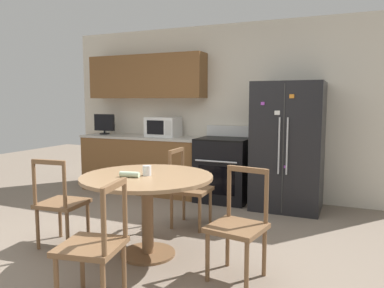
# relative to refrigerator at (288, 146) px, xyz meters

# --- Properties ---
(ground_plane) EXTENTS (14.00, 14.00, 0.00)m
(ground_plane) POSITION_rel_refrigerator_xyz_m (-1.08, -2.22, -0.85)
(ground_plane) COLOR gray
(back_wall) EXTENTS (5.20, 0.44, 2.60)m
(back_wall) POSITION_rel_refrigerator_xyz_m (-1.39, 0.38, 0.58)
(back_wall) COLOR silver
(back_wall) RESTS_ON ground_plane
(kitchen_counter) EXTENTS (2.00, 0.64, 0.90)m
(kitchen_counter) POSITION_rel_refrigerator_xyz_m (-2.29, 0.07, -0.40)
(kitchen_counter) COLOR brown
(kitchen_counter) RESTS_ON ground_plane
(refrigerator) EXTENTS (0.90, 0.76, 1.70)m
(refrigerator) POSITION_rel_refrigerator_xyz_m (0.00, 0.00, 0.00)
(refrigerator) COLOR black
(refrigerator) RESTS_ON ground_plane
(oven_range) EXTENTS (0.74, 0.68, 1.08)m
(oven_range) POSITION_rel_refrigerator_xyz_m (-0.92, 0.05, -0.38)
(oven_range) COLOR black
(oven_range) RESTS_ON ground_plane
(microwave) EXTENTS (0.50, 0.36, 0.30)m
(microwave) POSITION_rel_refrigerator_xyz_m (-1.94, 0.11, 0.20)
(microwave) COLOR white
(microwave) RESTS_ON kitchen_counter
(countertop_tv) EXTENTS (0.38, 0.16, 0.34)m
(countertop_tv) POSITION_rel_refrigerator_xyz_m (-3.03, 0.07, 0.23)
(countertop_tv) COLOR black
(countertop_tv) RESTS_ON kitchen_counter
(dining_table) EXTENTS (1.23, 1.23, 0.77)m
(dining_table) POSITION_rel_refrigerator_xyz_m (-0.95, -2.11, -0.23)
(dining_table) COLOR #997551
(dining_table) RESTS_ON ground_plane
(dining_chair_right) EXTENTS (0.49, 0.49, 0.90)m
(dining_chair_right) POSITION_rel_refrigerator_xyz_m (-0.03, -2.21, -0.42)
(dining_chair_right) COLOR brown
(dining_chair_right) RESTS_ON ground_plane
(dining_chair_far) EXTENTS (0.43, 0.43, 0.90)m
(dining_chair_far) POSITION_rel_refrigerator_xyz_m (-0.92, -1.19, -0.42)
(dining_chair_far) COLOR brown
(dining_chair_far) RESTS_ON ground_plane
(dining_chair_near) EXTENTS (0.49, 0.49, 0.90)m
(dining_chair_near) POSITION_rel_refrigerator_xyz_m (-0.85, -3.02, -0.42)
(dining_chair_near) COLOR brown
(dining_chair_near) RESTS_ON ground_plane
(dining_chair_left) EXTENTS (0.46, 0.46, 0.90)m
(dining_chair_left) POSITION_rel_refrigerator_xyz_m (-1.85, -2.26, -0.42)
(dining_chair_left) COLOR brown
(dining_chair_left) RESTS_ON ground_plane
(candle_glass) EXTENTS (0.08, 0.08, 0.09)m
(candle_glass) POSITION_rel_refrigerator_xyz_m (-0.95, -2.11, -0.05)
(candle_glass) COLOR silver
(candle_glass) RESTS_ON dining_table
(folded_napkin) EXTENTS (0.19, 0.08, 0.05)m
(folded_napkin) POSITION_rel_refrigerator_xyz_m (-1.05, -2.25, -0.06)
(folded_napkin) COLOR beige
(folded_napkin) RESTS_ON dining_table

